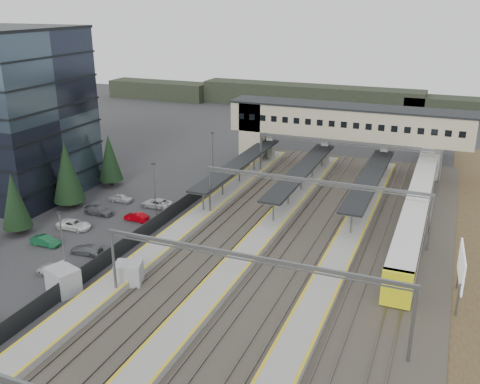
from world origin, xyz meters
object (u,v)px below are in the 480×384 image
at_px(footbridge, 331,124).
at_px(relay_cabin_near, 63,280).
at_px(relay_cabin_far, 129,274).
at_px(billboard, 461,268).
at_px(train, 421,190).

bearing_deg(footbridge, relay_cabin_near, -106.28).
bearing_deg(relay_cabin_far, relay_cabin_near, -144.83).
xyz_separation_m(relay_cabin_near, relay_cabin_far, (5.27, 3.72, -0.08)).
bearing_deg(relay_cabin_near, relay_cabin_far, 35.17).
relative_size(relay_cabin_near, relay_cabin_far, 1.14).
bearing_deg(billboard, footbridge, 119.43).
bearing_deg(train, billboard, -78.34).
height_order(relay_cabin_near, billboard, billboard).
relative_size(footbridge, billboard, 6.35).
xyz_separation_m(relay_cabin_near, train, (31.30, 39.18, 0.77)).
bearing_deg(train, footbridge, 143.23).
bearing_deg(relay_cabin_near, billboard, 19.26).
height_order(relay_cabin_far, train, train).
relative_size(relay_cabin_near, footbridge, 0.09).
bearing_deg(relay_cabin_far, train, 53.73).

